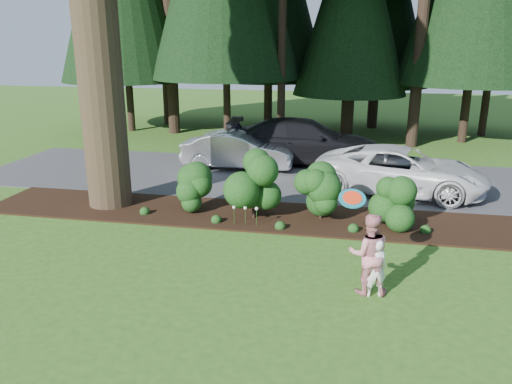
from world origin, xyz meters
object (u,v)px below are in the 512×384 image
(car_white_suv, at_px, (401,170))
(frisbee, at_px, (352,198))
(car_silver_wagon, at_px, (238,150))
(adult, at_px, (369,254))
(child, at_px, (375,268))
(car_dark_suv, at_px, (305,141))

(car_white_suv, relative_size, frisbee, 9.85)
(car_silver_wagon, relative_size, frisbee, 7.83)
(adult, bearing_deg, car_silver_wagon, -69.46)
(child, relative_size, frisbee, 2.18)
(car_silver_wagon, relative_size, car_dark_suv, 0.70)
(car_silver_wagon, distance_m, car_white_suv, 6.15)
(car_silver_wagon, distance_m, frisbee, 9.82)
(car_silver_wagon, bearing_deg, car_white_suv, -110.54)
(frisbee, bearing_deg, car_dark_suv, 100.65)
(car_silver_wagon, xyz_separation_m, adult, (4.66, -9.01, 0.09))
(adult, bearing_deg, car_dark_suv, -84.48)
(frisbee, bearing_deg, car_silver_wagon, 116.13)
(car_silver_wagon, bearing_deg, adult, -153.17)
(car_dark_suv, bearing_deg, car_white_suv, -140.66)
(car_dark_suv, relative_size, frisbee, 11.15)
(car_white_suv, height_order, child, car_white_suv)
(car_white_suv, xyz_separation_m, frisbee, (-1.48, -6.66, 1.05))
(child, relative_size, adult, 0.72)
(car_silver_wagon, height_order, frisbee, frisbee)
(child, height_order, frisbee, frisbee)
(car_white_suv, height_order, frisbee, frisbee)
(car_dark_suv, bearing_deg, child, -171.68)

